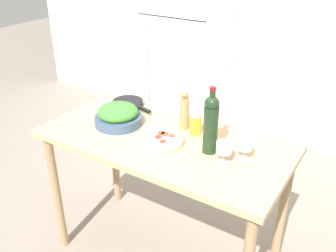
{
  "coord_description": "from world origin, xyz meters",
  "views": [
    {
      "loc": [
        1.03,
        -1.59,
        1.99
      ],
      "look_at": [
        0.0,
        0.04,
        0.99
      ],
      "focal_mm": 40.0,
      "sensor_mm": 36.0,
      "label": 1
    }
  ],
  "objects_px": {
    "wine_bottle": "(211,123)",
    "salad_bowl": "(118,115)",
    "pepper_mill": "(184,111)",
    "refrigerator": "(187,52)",
    "wine_glass_far": "(245,145)",
    "homemade_pizza": "(160,140)",
    "cast_iron_skillet": "(128,103)",
    "salt_canister": "(196,124)",
    "wine_glass_near": "(224,149)"
  },
  "relations": [
    {
      "from": "wine_bottle",
      "to": "salad_bowl",
      "type": "distance_m",
      "value": 0.63
    },
    {
      "from": "pepper_mill",
      "to": "salad_bowl",
      "type": "bearing_deg",
      "value": -155.05
    },
    {
      "from": "refrigerator",
      "to": "wine_glass_far",
      "type": "distance_m",
      "value": 2.08
    },
    {
      "from": "homemade_pizza",
      "to": "salad_bowl",
      "type": "bearing_deg",
      "value": 170.65
    },
    {
      "from": "wine_bottle",
      "to": "cast_iron_skillet",
      "type": "bearing_deg",
      "value": 162.27
    },
    {
      "from": "wine_bottle",
      "to": "salt_canister",
      "type": "relative_size",
      "value": 2.87
    },
    {
      "from": "salad_bowl",
      "to": "cast_iron_skillet",
      "type": "bearing_deg",
      "value": 115.71
    },
    {
      "from": "wine_glass_far",
      "to": "cast_iron_skillet",
      "type": "height_order",
      "value": "wine_glass_far"
    },
    {
      "from": "wine_glass_far",
      "to": "pepper_mill",
      "type": "height_order",
      "value": "pepper_mill"
    },
    {
      "from": "wine_glass_near",
      "to": "salt_canister",
      "type": "relative_size",
      "value": 0.92
    },
    {
      "from": "cast_iron_skillet",
      "to": "wine_bottle",
      "type": "bearing_deg",
      "value": -17.73
    },
    {
      "from": "wine_glass_near",
      "to": "refrigerator",
      "type": "bearing_deg",
      "value": 124.87
    },
    {
      "from": "wine_bottle",
      "to": "pepper_mill",
      "type": "relative_size",
      "value": 1.53
    },
    {
      "from": "salt_canister",
      "to": "cast_iron_skillet",
      "type": "height_order",
      "value": "salt_canister"
    },
    {
      "from": "refrigerator",
      "to": "pepper_mill",
      "type": "bearing_deg",
      "value": -60.78
    },
    {
      "from": "wine_bottle",
      "to": "homemade_pizza",
      "type": "distance_m",
      "value": 0.33
    },
    {
      "from": "wine_glass_far",
      "to": "pepper_mill",
      "type": "bearing_deg",
      "value": 163.26
    },
    {
      "from": "wine_bottle",
      "to": "salad_bowl",
      "type": "xyz_separation_m",
      "value": [
        -0.62,
        -0.01,
        -0.11
      ]
    },
    {
      "from": "homemade_pizza",
      "to": "cast_iron_skillet",
      "type": "xyz_separation_m",
      "value": [
        -0.46,
        0.31,
        0.0
      ]
    },
    {
      "from": "refrigerator",
      "to": "pepper_mill",
      "type": "distance_m",
      "value": 1.73
    },
    {
      "from": "refrigerator",
      "to": "wine_bottle",
      "type": "height_order",
      "value": "refrigerator"
    },
    {
      "from": "wine_glass_near",
      "to": "pepper_mill",
      "type": "distance_m",
      "value": 0.43
    },
    {
      "from": "homemade_pizza",
      "to": "salt_canister",
      "type": "bearing_deg",
      "value": 59.18
    },
    {
      "from": "salad_bowl",
      "to": "cast_iron_skillet",
      "type": "height_order",
      "value": "salad_bowl"
    },
    {
      "from": "wine_glass_near",
      "to": "homemade_pizza",
      "type": "distance_m",
      "value": 0.4
    },
    {
      "from": "salt_canister",
      "to": "cast_iron_skillet",
      "type": "xyz_separation_m",
      "value": [
        -0.58,
        0.11,
        -0.05
      ]
    },
    {
      "from": "refrigerator",
      "to": "homemade_pizza",
      "type": "relative_size",
      "value": 6.56
    },
    {
      "from": "wine_bottle",
      "to": "wine_glass_far",
      "type": "bearing_deg",
      "value": 7.86
    },
    {
      "from": "wine_glass_near",
      "to": "wine_glass_far",
      "type": "bearing_deg",
      "value": 50.11
    },
    {
      "from": "wine_glass_near",
      "to": "wine_glass_far",
      "type": "relative_size",
      "value": 1.0
    },
    {
      "from": "wine_glass_far",
      "to": "refrigerator",
      "type": "bearing_deg",
      "value": 128.04
    },
    {
      "from": "cast_iron_skillet",
      "to": "salad_bowl",
      "type": "bearing_deg",
      "value": -64.29
    },
    {
      "from": "wine_glass_far",
      "to": "homemade_pizza",
      "type": "height_order",
      "value": "wine_glass_far"
    },
    {
      "from": "pepper_mill",
      "to": "salad_bowl",
      "type": "xyz_separation_m",
      "value": [
        -0.37,
        -0.17,
        -0.06
      ]
    },
    {
      "from": "wine_glass_near",
      "to": "pepper_mill",
      "type": "bearing_deg",
      "value": 148.39
    },
    {
      "from": "homemade_pizza",
      "to": "cast_iron_skillet",
      "type": "relative_size",
      "value": 0.83
    },
    {
      "from": "wine_glass_near",
      "to": "salad_bowl",
      "type": "bearing_deg",
      "value": 175.96
    },
    {
      "from": "pepper_mill",
      "to": "cast_iron_skillet",
      "type": "distance_m",
      "value": 0.51
    },
    {
      "from": "wine_glass_near",
      "to": "salad_bowl",
      "type": "xyz_separation_m",
      "value": [
        -0.73,
        0.05,
        -0.02
      ]
    },
    {
      "from": "homemade_pizza",
      "to": "salt_canister",
      "type": "xyz_separation_m",
      "value": [
        0.12,
        0.2,
        0.05
      ]
    },
    {
      "from": "salad_bowl",
      "to": "pepper_mill",
      "type": "bearing_deg",
      "value": 24.95
    },
    {
      "from": "wine_bottle",
      "to": "salad_bowl",
      "type": "bearing_deg",
      "value": -178.72
    },
    {
      "from": "wine_bottle",
      "to": "wine_glass_near",
      "type": "bearing_deg",
      "value": -30.85
    },
    {
      "from": "wine_glass_far",
      "to": "salad_bowl",
      "type": "xyz_separation_m",
      "value": [
        -0.81,
        -0.04,
        -0.03
      ]
    },
    {
      "from": "wine_glass_near",
      "to": "cast_iron_skillet",
      "type": "distance_m",
      "value": 0.91
    },
    {
      "from": "wine_bottle",
      "to": "refrigerator",
      "type": "bearing_deg",
      "value": 123.36
    },
    {
      "from": "wine_glass_near",
      "to": "cast_iron_skillet",
      "type": "relative_size",
      "value": 0.36
    },
    {
      "from": "wine_glass_near",
      "to": "wine_glass_far",
      "type": "height_order",
      "value": "same"
    },
    {
      "from": "refrigerator",
      "to": "salt_canister",
      "type": "bearing_deg",
      "value": -58.6
    },
    {
      "from": "refrigerator",
      "to": "pepper_mill",
      "type": "relative_size",
      "value": 7.39
    }
  ]
}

